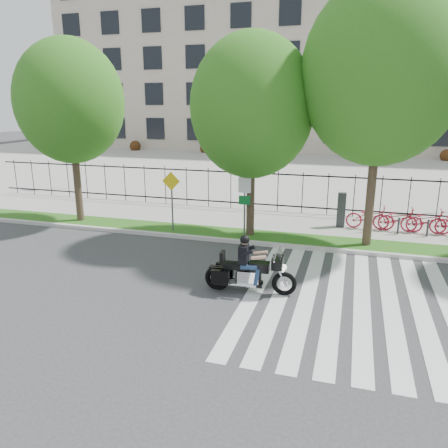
# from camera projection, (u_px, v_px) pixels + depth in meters

# --- Properties ---
(ground) EXTENTS (120.00, 120.00, 0.00)m
(ground) POSITION_uv_depth(u_px,v_px,m) (187.00, 281.00, 13.55)
(ground) COLOR #333235
(ground) RESTS_ON ground
(curb) EXTENTS (60.00, 0.20, 0.15)m
(curb) POSITION_uv_depth(u_px,v_px,m) (225.00, 240.00, 17.31)
(curb) COLOR #BCB8B1
(curb) RESTS_ON ground
(grass_verge) EXTENTS (60.00, 1.50, 0.15)m
(grass_verge) POSITION_uv_depth(u_px,v_px,m) (231.00, 234.00, 18.10)
(grass_verge) COLOR #225916
(grass_verge) RESTS_ON ground
(sidewalk) EXTENTS (60.00, 3.50, 0.15)m
(sidewalk) POSITION_uv_depth(u_px,v_px,m) (245.00, 219.00, 20.40)
(sidewalk) COLOR gray
(sidewalk) RESTS_ON ground
(plaza) EXTENTS (80.00, 34.00, 0.10)m
(plaza) POSITION_uv_depth(u_px,v_px,m) (296.00, 168.00, 36.61)
(plaza) COLOR gray
(plaza) RESTS_ON ground
(crosswalk_stripes) EXTENTS (5.70, 8.00, 0.01)m
(crosswalk_stripes) POSITION_uv_depth(u_px,v_px,m) (348.00, 300.00, 12.21)
(crosswalk_stripes) COLOR silver
(crosswalk_stripes) RESTS_ON ground
(iron_fence) EXTENTS (30.00, 0.06, 2.00)m
(iron_fence) POSITION_uv_depth(u_px,v_px,m) (254.00, 190.00, 21.73)
(iron_fence) COLOR black
(iron_fence) RESTS_ON sidewalk
(office_building) EXTENTS (60.00, 21.90, 20.15)m
(office_building) POSITION_uv_depth(u_px,v_px,m) (322.00, 63.00, 52.33)
(office_building) COLOR #AFA18D
(office_building) RESTS_ON ground
(lamp_post_left) EXTENTS (1.06, 0.70, 4.25)m
(lamp_post_left) POSITION_uv_depth(u_px,v_px,m) (76.00, 138.00, 27.09)
(lamp_post_left) COLOR black
(lamp_post_left) RESTS_ON ground
(street_tree_0) EXTENTS (4.59, 4.59, 7.89)m
(street_tree_0) POSITION_uv_depth(u_px,v_px,m) (70.00, 102.00, 18.66)
(street_tree_0) COLOR #3B2820
(street_tree_0) RESTS_ON grass_verge
(street_tree_1) EXTENTS (4.74, 4.74, 7.79)m
(street_tree_1) POSITION_uv_depth(u_px,v_px,m) (252.00, 107.00, 16.50)
(street_tree_1) COLOR #3B2820
(street_tree_1) RESTS_ON grass_verge
(street_tree_2) EXTENTS (5.55, 5.55, 9.38)m
(street_tree_2) POSITION_uv_depth(u_px,v_px,m) (382.00, 73.00, 14.94)
(street_tree_2) COLOR #3B2820
(street_tree_2) RESTS_ON grass_verge
(sign_pole_regulatory) EXTENTS (0.50, 0.09, 2.50)m
(sign_pole_regulatory) POSITION_uv_depth(u_px,v_px,m) (245.00, 198.00, 17.12)
(sign_pole_regulatory) COLOR #59595B
(sign_pole_regulatory) RESTS_ON grass_verge
(sign_pole_warning) EXTENTS (0.78, 0.09, 2.49)m
(sign_pole_warning) POSITION_uv_depth(u_px,v_px,m) (172.00, 193.00, 17.99)
(sign_pole_warning) COLOR #59595B
(sign_pole_warning) RESTS_ON grass_verge
(motorcycle_rider) EXTENTS (2.70, 0.82, 2.08)m
(motorcycle_rider) POSITION_uv_depth(u_px,v_px,m) (250.00, 270.00, 12.59)
(motorcycle_rider) COLOR black
(motorcycle_rider) RESTS_ON ground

